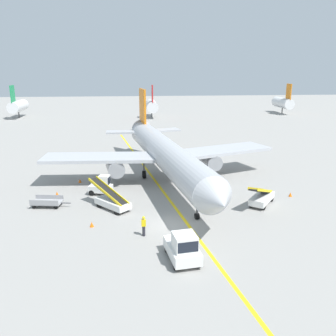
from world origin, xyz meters
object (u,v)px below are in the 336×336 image
safety_cone_nose_left (290,194)px  safety_cone_wingtip_right (201,176)px  airliner (164,153)px  belt_loader_aft_hold (262,197)px  baggage_tug_near_wing (102,186)px  safety_cone_nose_right (80,181)px  pushback_tug (183,248)px  baggage_cart_loaded (47,202)px  belt_loader_forward_hold (112,201)px  safety_cone_tail_area (57,194)px  ground_crew_marshaller (144,225)px  safety_cone_wingtip_left (92,224)px

safety_cone_nose_left → safety_cone_wingtip_right: same height
airliner → belt_loader_aft_hold: bearing=-45.5°
baggage_tug_near_wing → safety_cone_nose_right: (-2.95, 4.45, -0.71)m
pushback_tug → baggage_cart_loaded: size_ratio=1.00×
belt_loader_forward_hold → safety_cone_nose_right: belt_loader_forward_hold is taller
belt_loader_forward_hold → safety_cone_nose_right: size_ratio=10.38×
safety_cone_nose_left → safety_cone_tail_area: (-24.50, 2.70, 0.00)m
airliner → baggage_cart_loaded: bearing=-148.4°
ground_crew_marshaller → safety_cone_wingtip_left: size_ratio=3.86×
baggage_tug_near_wing → safety_cone_nose_left: baggage_tug_near_wing is taller
baggage_tug_near_wing → safety_cone_tail_area: (-4.74, 0.04, -0.71)m
airliner → belt_loader_aft_hold: airliner is taller
airliner → safety_cone_wingtip_left: bearing=-120.2°
pushback_tug → baggage_tug_near_wing: (-6.66, 14.57, -0.07)m
safety_cone_wingtip_right → belt_loader_aft_hold: bearing=-66.9°
pushback_tug → safety_cone_nose_left: pushback_tug is taller
airliner → ground_crew_marshaller: size_ratio=20.75×
belt_loader_forward_hold → ground_crew_marshaller: belt_loader_forward_hold is taller
safety_cone_nose_left → safety_cone_wingtip_right: (-8.03, 7.80, 0.00)m
safety_cone_nose_left → ground_crew_marshaller: bearing=-153.7°
belt_loader_forward_hold → safety_cone_nose_left: (18.50, 1.61, -0.56)m
belt_loader_aft_hold → ground_crew_marshaller: belt_loader_aft_hold is taller
safety_cone_nose_right → safety_cone_tail_area: bearing=-112.1°
belt_loader_forward_hold → safety_cone_nose_left: size_ratio=10.38×
baggage_cart_loaded → belt_loader_forward_hold: bearing=-10.3°
baggage_tug_near_wing → belt_loader_forward_hold: size_ratio=0.58×
pushback_tug → ground_crew_marshaller: 4.89m
baggage_cart_loaded → ground_crew_marshaller: ground_crew_marshaller is taller
safety_cone_tail_area → airliner: bearing=20.1°
baggage_tug_near_wing → safety_cone_wingtip_right: baggage_tug_near_wing is taller
safety_cone_nose_left → safety_cone_nose_right: (-22.70, 7.11, 0.00)m
baggage_cart_loaded → safety_cone_wingtip_left: 7.02m
ground_crew_marshaller → safety_cone_nose_left: (15.67, 7.76, -0.69)m
pushback_tug → safety_cone_wingtip_right: size_ratio=8.71×
belt_loader_aft_hold → pushback_tug: bearing=-132.8°
ground_crew_marshaller → safety_cone_nose_right: 16.46m
pushback_tug → safety_cone_tail_area: pushback_tug is taller
pushback_tug → baggage_cart_loaded: pushback_tug is taller
belt_loader_aft_hold → safety_cone_wingtip_right: size_ratio=10.79×
safety_cone_nose_right → safety_cone_wingtip_right: 14.69m
baggage_cart_loaded → ground_crew_marshaller: bearing=-38.6°
belt_loader_aft_hold → safety_cone_nose_left: bearing=26.8°
airliner → safety_cone_wingtip_left: (-7.34, -12.60, -3.20)m
pushback_tug → baggage_cart_loaded: (-11.72, 11.45, -0.53)m
belt_loader_aft_hold → safety_cone_nose_left: 4.38m
safety_cone_wingtip_left → safety_cone_tail_area: bearing=118.3°
safety_cone_nose_left → safety_cone_tail_area: size_ratio=1.00×
ground_crew_marshaller → safety_cone_tail_area: ground_crew_marshaller is taller
ground_crew_marshaller → airliner: bearing=78.6°
safety_cone_nose_left → safety_cone_wingtip_left: bearing=-164.4°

